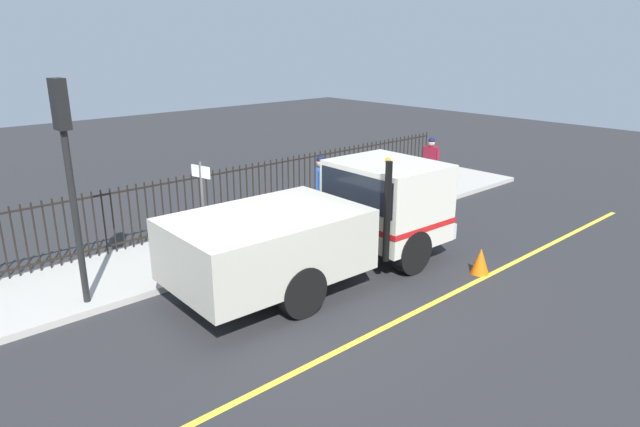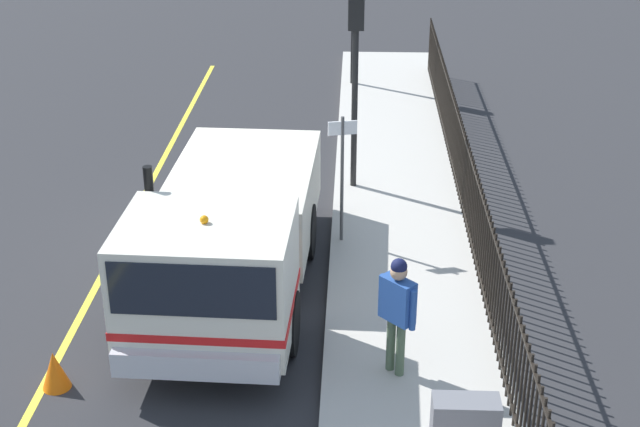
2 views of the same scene
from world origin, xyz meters
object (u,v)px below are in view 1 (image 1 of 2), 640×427
Objects in this scene: street_sign at (203,204)px; traffic_cone at (480,261)px; traffic_light_near at (66,149)px; pedestrian_distant at (431,157)px; utility_cabinet at (360,180)px; worker_standing at (321,181)px; work_truck at (336,218)px.

traffic_cone is at bearing -131.25° from street_sign.
traffic_light_near is at bearing 59.42° from traffic_cone.
traffic_light_near is (-0.79, 11.37, 1.86)m from pedestrian_distant.
traffic_light_near is at bearing 98.59° from utility_cabinet.
worker_standing is at bearing 107.18° from utility_cabinet.
work_truck is 3.57× the size of worker_standing.
pedestrian_distant is 2.81m from utility_cabinet.
worker_standing reaches higher than pedestrian_distant.
street_sign is at bearing -127.39° from work_truck.
pedestrian_distant is 0.71× the size of street_sign.
street_sign is (-0.19, -2.44, -1.42)m from traffic_light_near.
worker_standing reaches higher than utility_cabinet.
pedestrian_distant is (2.72, -6.83, -0.08)m from work_truck.
traffic_cone is at bearing 160.97° from utility_cabinet.
traffic_light_near reaches higher than street_sign.
utility_cabinet is (1.30, -8.63, -2.27)m from traffic_light_near.
work_truck is at bearing -129.46° from street_sign.
pedestrian_distant is at bearing 113.75° from work_truck.
traffic_light_near reaches higher than utility_cabinet.
traffic_light_near is 1.75× the size of street_sign.
work_truck reaches higher than traffic_cone.
traffic_cone is at bearing 49.24° from work_truck.
work_truck is at bearing 64.62° from traffic_light_near.
work_truck is 11.24× the size of traffic_cone.
work_truck reaches higher than street_sign.
traffic_light_near is (1.92, 4.54, 1.78)m from work_truck.
pedestrian_distant is 2.92× the size of traffic_cone.
traffic_cone is (-4.81, 4.57, -0.86)m from pedestrian_distant.
worker_standing is 4.95m from pedestrian_distant.
street_sign is (3.82, 4.36, 1.30)m from traffic_cone.
utility_cabinet is at bearing -104.37° from pedestrian_distant.
utility_cabinet is (3.23, -4.09, -0.49)m from work_truck.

